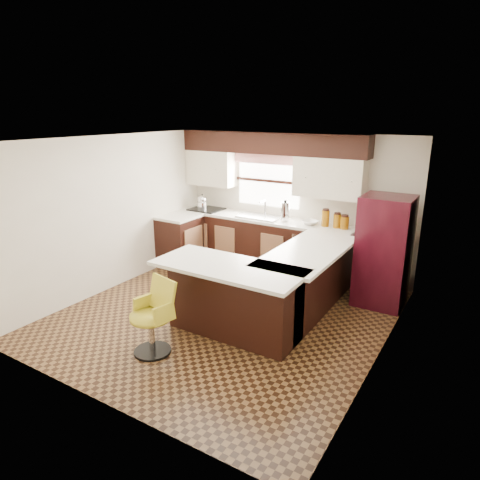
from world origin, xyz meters
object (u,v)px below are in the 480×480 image
Objects in this scene: bar_chair at (151,318)px; peninsula_return at (234,300)px; refrigerator at (384,251)px; peninsula_long at (304,283)px.

peninsula_return is at bearing 71.33° from bar_chair.
refrigerator reaches higher than bar_chair.
peninsula_return is at bearing -125.91° from refrigerator.
peninsula_long is 1.21× the size of refrigerator.
refrigerator is at bearing 47.24° from peninsula_long.
peninsula_long and peninsula_return have the same top height.
bar_chair is (-1.93, -2.79, -0.36)m from refrigerator.
peninsula_return is 1.07m from bar_chair.
bar_chair is at bearing -120.25° from peninsula_long.
peninsula_long is 1.18× the size of peninsula_return.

